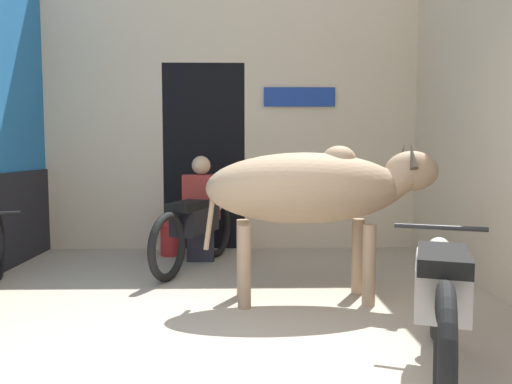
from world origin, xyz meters
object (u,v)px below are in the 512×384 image
at_px(shopkeeper_seated, 201,205).
at_px(plastic_stool, 171,237).
at_px(motorcycle_far, 195,227).
at_px(motorcycle_near, 441,298).
at_px(cow, 315,189).

height_order(shopkeeper_seated, plastic_stool, shopkeeper_seated).
bearing_deg(motorcycle_far, motorcycle_near, -58.21).
bearing_deg(shopkeeper_seated, plastic_stool, 151.50).
distance_m(shopkeeper_seated, plastic_stool, 0.61).
bearing_deg(motorcycle_near, plastic_stool, 121.26).
xyz_separation_m(cow, motorcycle_near, (0.52, -1.47, -0.51)).
relative_size(shopkeeper_seated, plastic_stool, 2.92).
bearing_deg(motorcycle_near, motorcycle_far, 121.79).
relative_size(cow, shopkeeper_seated, 1.65).
relative_size(motorcycle_far, plastic_stool, 4.32).
bearing_deg(motorcycle_near, cow, 109.71).
height_order(cow, motorcycle_near, cow).
distance_m(motorcycle_near, plastic_stool, 3.93).
distance_m(motorcycle_near, shopkeeper_seated, 3.55).
bearing_deg(motorcycle_far, shopkeeper_seated, 86.25).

